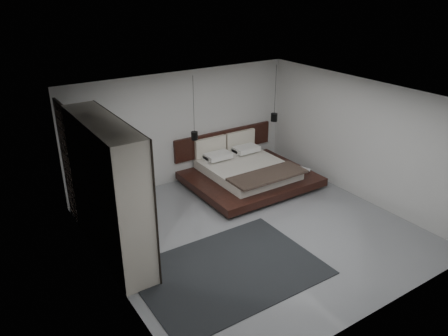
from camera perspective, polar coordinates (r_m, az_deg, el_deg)
floor at (r=9.20m, az=3.87°, el=-8.02°), size 6.00×6.00×0.00m
ceiling at (r=8.09m, az=4.42°, el=9.09°), size 6.00×6.00×0.00m
wall_back at (r=10.92m, az=-5.43°, el=5.29°), size 6.00×0.00×6.00m
wall_front at (r=6.71m, az=19.93°, el=-8.68°), size 6.00×0.00×6.00m
wall_left at (r=7.31m, az=-15.09°, el=-5.22°), size 0.00×6.00×6.00m
wall_right at (r=10.53m, az=17.29°, el=3.59°), size 0.00×6.00×6.00m
lattice_screen at (r=9.52m, az=-19.62°, el=0.47°), size 0.05×0.90×2.60m
bed at (r=11.05m, az=3.00°, el=-0.55°), size 2.96×2.47×1.11m
book_lower at (r=11.30m, az=10.03°, el=-0.38°), size 0.33×0.38×0.03m
book_upper at (r=11.25m, az=10.06°, el=-0.34°), size 0.23×0.29×0.02m
pendant_left at (r=10.41m, az=-3.88°, el=4.28°), size 0.16×0.16×1.53m
pendant_right at (r=11.71m, az=6.56°, el=6.63°), size 0.17×0.17×1.49m
wardrobe at (r=8.09m, az=-14.85°, el=-2.91°), size 0.63×2.69×2.64m
rug at (r=8.03m, az=0.66°, el=-13.22°), size 3.21×2.29×0.01m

